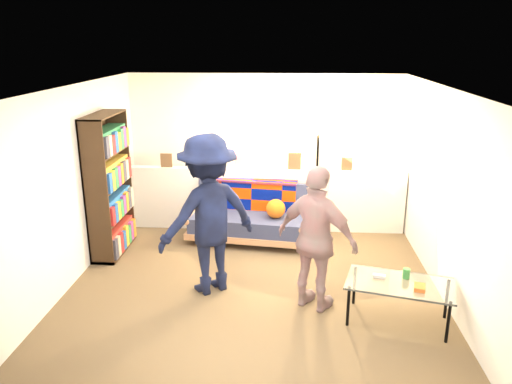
# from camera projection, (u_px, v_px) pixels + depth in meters

# --- Properties ---
(ground) EXTENTS (5.00, 5.00, 0.00)m
(ground) POSITION_uv_depth(u_px,v_px,m) (254.00, 280.00, 6.33)
(ground) COLOR brown
(ground) RESTS_ON ground
(room_shell) EXTENTS (4.60, 5.05, 2.45)m
(room_shell) POSITION_uv_depth(u_px,v_px,m) (256.00, 143.00, 6.28)
(room_shell) COLOR silver
(room_shell) RESTS_ON ground
(half_wall_ledge) EXTENTS (4.45, 0.15, 1.00)m
(half_wall_ledge) POSITION_uv_depth(u_px,v_px,m) (262.00, 199.00, 7.90)
(half_wall_ledge) COLOR silver
(half_wall_ledge) RESTS_ON ground
(ledge_decor) EXTENTS (2.97, 0.02, 0.45)m
(ledge_decor) POSITION_uv_depth(u_px,v_px,m) (247.00, 157.00, 7.69)
(ledge_decor) COLOR brown
(ledge_decor) RESTS_ON half_wall_ledge
(futon_sofa) EXTENTS (1.87, 1.06, 0.76)m
(futon_sofa) POSITION_uv_depth(u_px,v_px,m) (250.00, 217.00, 7.52)
(futon_sofa) COLOR tan
(futon_sofa) RESTS_ON ground
(bookshelf) EXTENTS (0.33, 0.99, 1.97)m
(bookshelf) POSITION_uv_depth(u_px,v_px,m) (109.00, 190.00, 6.95)
(bookshelf) COLOR black
(bookshelf) RESTS_ON ground
(coffee_table) EXTENTS (1.22, 0.87, 0.57)m
(coffee_table) POSITION_uv_depth(u_px,v_px,m) (400.00, 285.00, 5.29)
(coffee_table) COLOR black
(coffee_table) RESTS_ON ground
(floor_lamp) EXTENTS (0.37, 0.30, 1.67)m
(floor_lamp) POSITION_uv_depth(u_px,v_px,m) (318.00, 162.00, 7.38)
(floor_lamp) COLOR black
(floor_lamp) RESTS_ON ground
(person_left) EXTENTS (1.42, 1.31, 1.91)m
(person_left) POSITION_uv_depth(u_px,v_px,m) (208.00, 215.00, 5.85)
(person_left) COLOR black
(person_left) RESTS_ON ground
(person_right) EXTENTS (1.04, 0.86, 1.65)m
(person_right) POSITION_uv_depth(u_px,v_px,m) (317.00, 239.00, 5.47)
(person_right) COLOR #CA8288
(person_right) RESTS_ON ground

